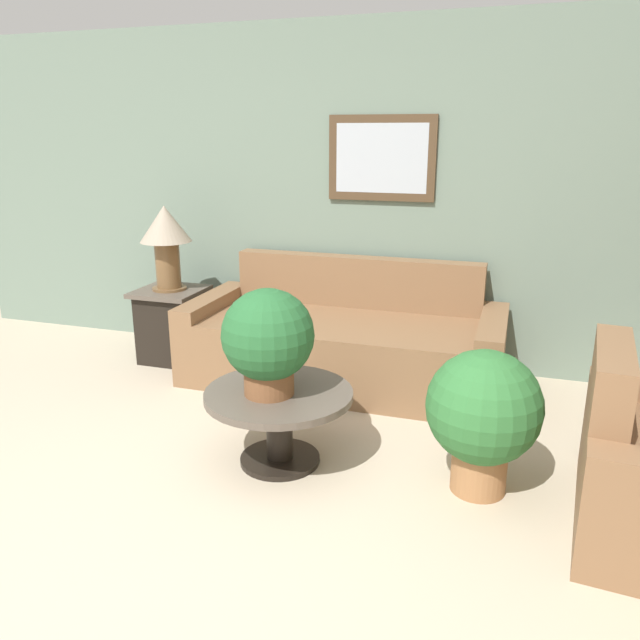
% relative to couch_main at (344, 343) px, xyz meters
% --- Properties ---
extents(ground_plane, '(20.00, 20.00, 0.00)m').
position_rel_couch_main_xyz_m(ground_plane, '(-0.06, -2.38, -0.29)').
color(ground_plane, '#BCAD93').
extents(wall_back, '(7.34, 0.09, 2.60)m').
position_rel_couch_main_xyz_m(wall_back, '(-0.05, 0.53, 1.01)').
color(wall_back, slate).
rests_on(wall_back, ground_plane).
extents(couch_main, '(2.30, 0.98, 0.87)m').
position_rel_couch_main_xyz_m(couch_main, '(0.00, 0.00, 0.00)').
color(couch_main, brown).
rests_on(couch_main, ground_plane).
extents(coffee_table, '(0.82, 0.82, 0.43)m').
position_rel_couch_main_xyz_m(coffee_table, '(-0.01, -1.29, 0.02)').
color(coffee_table, black).
rests_on(coffee_table, ground_plane).
extents(side_table, '(0.51, 0.51, 0.59)m').
position_rel_couch_main_xyz_m(side_table, '(-1.45, -0.00, 0.01)').
color(side_table, black).
rests_on(side_table, ground_plane).
extents(table_lamp, '(0.40, 0.40, 0.66)m').
position_rel_couch_main_xyz_m(table_lamp, '(-1.45, -0.00, 0.74)').
color(table_lamp, brown).
rests_on(table_lamp, side_table).
extents(potted_plant_on_table, '(0.50, 0.50, 0.58)m').
position_rel_couch_main_xyz_m(potted_plant_on_table, '(-0.04, -1.34, 0.45)').
color(potted_plant_on_table, brown).
rests_on(potted_plant_on_table, coffee_table).
extents(potted_plant_floor, '(0.58, 0.58, 0.76)m').
position_rel_couch_main_xyz_m(potted_plant_floor, '(1.08, -1.25, 0.15)').
color(potted_plant_floor, '#9E6B42').
rests_on(potted_plant_floor, ground_plane).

